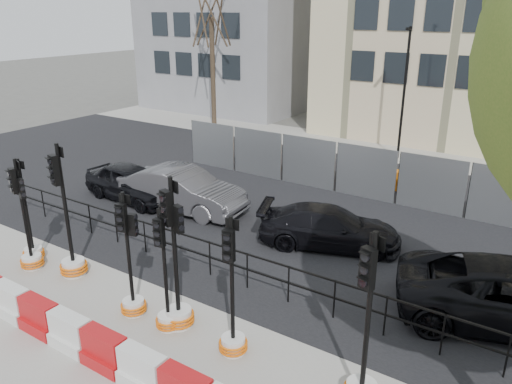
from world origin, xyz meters
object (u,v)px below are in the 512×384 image
Objects in this scene: traffic_signal_a at (31,240)px; traffic_signal_h at (363,371)px; traffic_signal_d at (132,287)px; car_c at (330,227)px; car_a at (131,183)px.

traffic_signal_h is (9.90, -0.07, 0.09)m from traffic_signal_a.
car_c is (2.24, 5.77, -0.12)m from traffic_signal_d.
car_c is (6.63, 5.43, -0.01)m from traffic_signal_a.
traffic_signal_h is 0.75× the size of car_c.
car_c is at bearing 29.63° from traffic_signal_a.
car_c is (7.80, 0.53, -0.07)m from car_a.
traffic_signal_d is 0.74× the size of car_a.
traffic_signal_a is at bearing 109.01° from car_c.
traffic_signal_d is 6.19m from car_c.
traffic_signal_d is 0.67× the size of car_c.
traffic_signal_a reaches higher than car_a.
car_a is at bearing 93.75° from traffic_signal_a.
traffic_signal_h is at bearing -110.02° from car_a.
traffic_signal_d is at bearing -157.54° from traffic_signal_h.
car_a is 7.82m from car_c.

